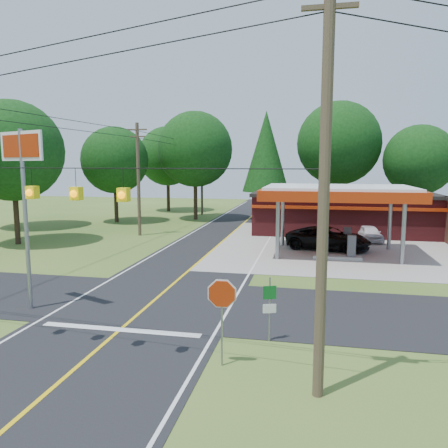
% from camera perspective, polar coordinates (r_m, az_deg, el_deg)
% --- Properties ---
extents(ground, '(120.00, 120.00, 0.00)m').
position_cam_1_polar(ground, '(21.09, -9.26, -10.00)').
color(ground, '#3C5E21').
rests_on(ground, ground).
extents(main_highway, '(8.00, 120.00, 0.02)m').
position_cam_1_polar(main_highway, '(21.08, -9.27, -9.97)').
color(main_highway, black).
rests_on(main_highway, ground).
extents(cross_road, '(70.00, 7.00, 0.02)m').
position_cam_1_polar(cross_road, '(21.08, -9.27, -9.96)').
color(cross_road, black).
rests_on(cross_road, ground).
extents(lane_center_yellow, '(0.15, 110.00, 0.00)m').
position_cam_1_polar(lane_center_yellow, '(21.08, -9.27, -9.93)').
color(lane_center_yellow, yellow).
rests_on(lane_center_yellow, main_highway).
extents(gas_canopy, '(10.60, 7.40, 4.88)m').
position_cam_1_polar(gas_canopy, '(31.87, 14.66, 3.72)').
color(gas_canopy, gray).
rests_on(gas_canopy, ground).
extents(convenience_store, '(16.40, 7.55, 3.80)m').
position_cam_1_polar(convenience_store, '(42.07, 15.16, 1.44)').
color(convenience_store, maroon).
rests_on(convenience_store, ground).
extents(utility_pole_near_right, '(1.80, 0.30, 11.50)m').
position_cam_1_polar(utility_pole_near_right, '(11.76, 12.96, 5.34)').
color(utility_pole_near_right, '#473828').
rests_on(utility_pole_near_right, ground).
extents(utility_pole_far_left, '(1.80, 0.30, 10.00)m').
position_cam_1_polar(utility_pole_far_left, '(39.78, -11.12, 5.96)').
color(utility_pole_far_left, '#473828').
rests_on(utility_pole_far_left, ground).
extents(utility_pole_north, '(0.30, 0.30, 9.50)m').
position_cam_1_polar(utility_pole_north, '(55.49, -2.91, 6.13)').
color(utility_pole_north, '#473828').
rests_on(utility_pole_north, ground).
extents(overhead_beacons, '(17.04, 2.04, 1.03)m').
position_cam_1_polar(overhead_beacons, '(15.15, -21.46, 6.49)').
color(overhead_beacons, black).
rests_on(overhead_beacons, ground).
extents(treeline_backdrop, '(70.27, 51.59, 13.30)m').
position_cam_1_polar(treeline_backdrop, '(43.24, 2.96, 9.27)').
color(treeline_backdrop, '#332316').
rests_on(treeline_backdrop, ground).
extents(suv_car, '(7.47, 7.47, 1.72)m').
position_cam_1_polar(suv_car, '(33.74, 13.47, -1.85)').
color(suv_car, black).
rests_on(suv_car, ground).
extents(sedan_car, '(4.49, 4.49, 1.31)m').
position_cam_1_polar(sedan_car, '(38.39, 18.46, -1.18)').
color(sedan_car, white).
rests_on(sedan_car, ground).
extents(big_stop_sign, '(2.75, 1.19, 7.91)m').
position_cam_1_polar(big_stop_sign, '(20.71, -24.81, 5.94)').
color(big_stop_sign, gray).
rests_on(big_stop_sign, ground).
extents(octagonal_stop_sign, '(0.98, 0.10, 2.88)m').
position_cam_1_polar(octagonal_stop_sign, '(13.94, -0.29, -9.94)').
color(octagonal_stop_sign, gray).
rests_on(octagonal_stop_sign, ground).
extents(route_sign_post, '(0.47, 0.20, 2.40)m').
position_cam_1_polar(route_sign_post, '(16.09, 5.97, -10.28)').
color(route_sign_post, gray).
rests_on(route_sign_post, ground).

